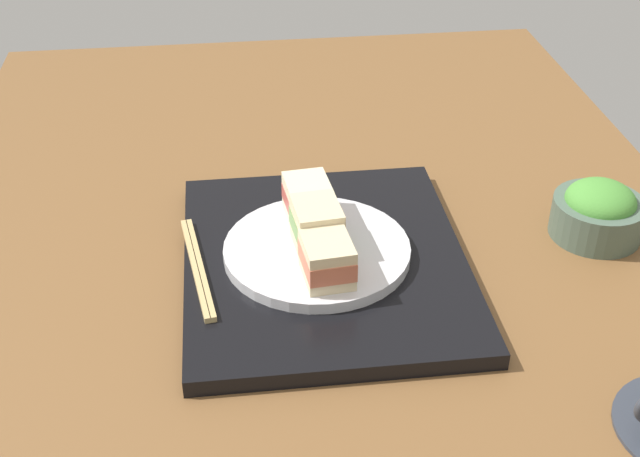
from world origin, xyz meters
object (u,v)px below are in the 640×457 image
Objects in this scene: salad_bowl at (598,212)px; chopsticks_pair at (198,267)px; sandwich_near at (308,200)px; sandwich_middle at (317,226)px; sandwich_far at (327,259)px; sandwich_plate at (317,250)px.

salad_bowl reaches higher than chopsticks_pair.
sandwich_near reaches higher than salad_bowl.
sandwich_near is 6.19cm from sandwich_middle.
sandwich_middle is 14.56cm from chopsticks_pair.
sandwich_far is 15.61cm from chopsticks_pair.
salad_bowl is 0.58× the size of chopsticks_pair.
sandwich_near is 0.98× the size of sandwich_middle.
sandwich_plate is at bearing -84.92° from salad_bowl.
salad_bowl is at bearing 95.02° from chopsticks_pair.
sandwich_near is 36.35cm from salad_bowl.
salad_bowl is at bearing 104.80° from sandwich_far.
sandwich_near is 0.36× the size of chopsticks_pair.
sandwich_far is at bearing 3.57° from sandwich_plate.
sandwich_far is 36.67cm from salad_bowl.
salad_bowl is at bearing 95.08° from sandwich_middle.
chopsticks_pair is at bearing -84.98° from salad_bowl.
sandwich_near is at bearing 118.39° from chopsticks_pair.
chopsticks_pair is (1.19, -14.00, -3.82)cm from sandwich_middle.
salad_bowl reaches higher than sandwich_plate.
chopsticks_pair is at bearing -85.14° from sandwich_plate.
sandwich_middle is at bearing 0.00° from sandwich_plate.
sandwich_middle is at bearing 3.57° from sandwich_near.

